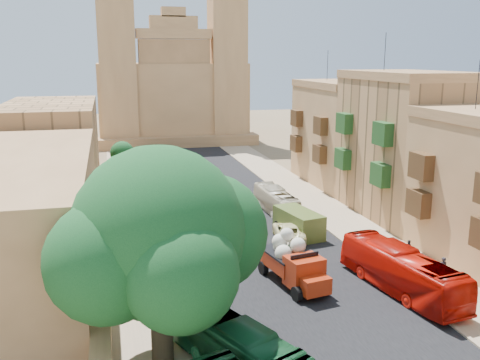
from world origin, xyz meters
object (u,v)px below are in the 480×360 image
street_tree_b (131,204)px  bus_cream_east (276,201)px  pedestrian_a (443,269)px  red_truck (293,262)px  street_tree_a (140,247)px  street_tree_c (126,170)px  car_blue_a (237,244)px  ficus_tree (161,238)px  car_white_a (227,218)px  car_blue_b (166,155)px  car_cream (289,231)px  bus_red_east (401,271)px  church (171,88)px  street_tree_d (122,153)px  car_white_b (209,173)px  bus_green_north (234,346)px  olive_pickup (299,223)px  car_dkblue (163,171)px  pedestrian_c (409,249)px

street_tree_b → bus_cream_east: bearing=15.4°
pedestrian_a → red_truck: bearing=-1.7°
street_tree_a → street_tree_c: (-0.00, 24.00, 0.06)m
street_tree_a → pedestrian_a: (20.27, -2.57, -2.47)m
car_blue_a → pedestrian_a: pedestrian_a is taller
ficus_tree → red_truck: size_ratio=1.67×
pedestrian_a → car_white_a: bearing=-44.6°
street_tree_a → bus_cream_east: size_ratio=0.57×
street_tree_c → red_truck: street_tree_c is taller
car_blue_b → street_tree_b: bearing=-99.1°
street_tree_b → car_cream: (12.78, -3.88, -2.18)m
bus_red_east → car_cream: bearing=-81.0°
ficus_tree → street_tree_a: 8.64m
church → bus_cream_east: 51.55m
street_tree_d → car_white_b: (10.59, -3.12, -2.48)m
ficus_tree → car_cream: bearing=52.9°
bus_green_north → bus_red_east: bus_red_east is taller
olive_pickup → bus_red_east: bearing=-78.8°
olive_pickup → car_dkblue: (-9.00, 26.26, -0.39)m
street_tree_a → car_blue_a: bearing=39.2°
street_tree_c → bus_green_north: bearing=-83.5°
street_tree_c → car_white_a: size_ratio=1.27×
bus_green_north → car_white_a: size_ratio=2.35×
bus_cream_east → car_cream: bearing=78.6°
street_tree_d → car_white_b: size_ratio=1.24×
car_blue_a → red_truck: bearing=-57.8°
ficus_tree → car_cream: (12.18, 16.11, -5.84)m
bus_red_east → car_white_a: 18.50m
street_tree_d → car_white_a: bearing=-69.4°
bus_green_north → pedestrian_a: size_ratio=5.48×
street_tree_b → street_tree_d: size_ratio=0.93×
olive_pickup → street_tree_d: bearing=117.5°
car_blue_b → bus_green_north: bearing=-91.1°
car_blue_a → street_tree_d: bearing=119.9°
ficus_tree → car_white_b: bearing=76.3°
street_tree_a → bus_cream_east: street_tree_a is taller
bus_green_north → bus_cream_east: 27.55m
street_tree_d → car_blue_a: street_tree_d is taller
church → street_tree_c: 44.20m
ficus_tree → street_tree_b: size_ratio=2.55×
church → bus_cream_east: size_ratio=4.16×
red_truck → street_tree_c: bearing=112.2°
street_tree_d → church: bearing=71.9°
red_truck → car_blue_a: size_ratio=1.89×
street_tree_d → bus_cream_east: bearing=-54.9°
ficus_tree → car_dkblue: size_ratio=2.41×
street_tree_a → street_tree_c: size_ratio=0.98×
car_white_a → pedestrian_a: size_ratio=2.33×
pedestrian_c → car_white_a: bearing=-117.0°
street_tree_c → car_blue_a: 19.45m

